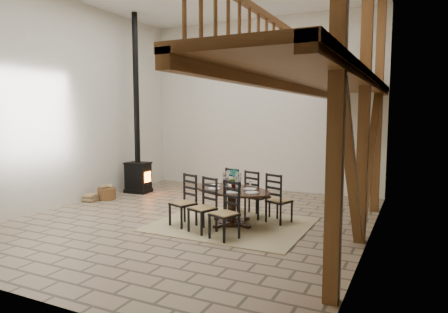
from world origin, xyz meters
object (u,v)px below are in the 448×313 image
at_px(dining_table, 232,206).
at_px(wood_stove, 138,153).
at_px(log_stack, 90,198).
at_px(log_basket, 107,193).

distance_m(dining_table, wood_stove, 4.33).
bearing_deg(wood_stove, log_stack, -106.68).
xyz_separation_m(dining_table, wood_stove, (-3.83, 1.89, 0.73)).
bearing_deg(dining_table, wood_stove, 173.51).
relative_size(log_basket, log_stack, 1.34).
bearing_deg(log_stack, log_basket, 65.00).
bearing_deg(log_basket, dining_table, -10.89).
bearing_deg(log_basket, wood_stove, 82.60).
xyz_separation_m(dining_table, log_stack, (-4.16, 0.36, -0.29)).
height_order(dining_table, wood_stove, wood_stove).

